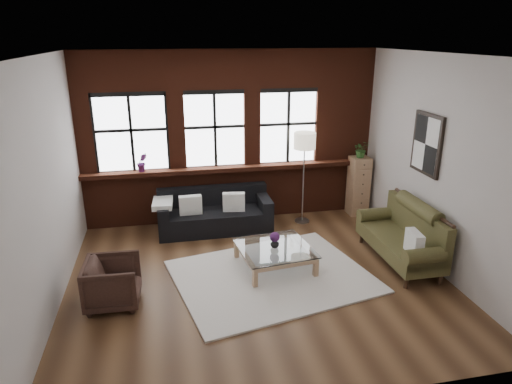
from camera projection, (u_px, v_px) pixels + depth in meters
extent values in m
plane|color=#482C1A|center=(257.00, 278.00, 6.81)|extent=(5.50, 5.50, 0.00)
plane|color=white|center=(258.00, 55.00, 5.75)|extent=(5.50, 5.50, 0.00)
plane|color=#B9B1AC|center=(231.00, 137.00, 8.59)|extent=(5.50, 0.00, 5.50)
plane|color=#B9B1AC|center=(316.00, 259.00, 3.97)|extent=(5.50, 0.00, 5.50)
plane|color=#B9B1AC|center=(45.00, 189.00, 5.76)|extent=(0.00, 5.00, 5.00)
plane|color=#B9B1AC|center=(438.00, 165.00, 6.80)|extent=(0.00, 5.00, 5.00)
cube|color=#4F2012|center=(232.00, 168.00, 8.64)|extent=(5.50, 0.30, 0.08)
cube|color=beige|center=(272.00, 276.00, 6.83)|extent=(3.17, 2.71, 0.03)
cube|color=white|center=(191.00, 205.00, 8.13)|extent=(0.40, 0.15, 0.34)
cube|color=white|center=(234.00, 202.00, 8.28)|extent=(0.42, 0.20, 0.34)
cube|color=white|center=(414.00, 243.00, 6.60)|extent=(0.18, 0.39, 0.34)
imported|color=black|center=(113.00, 283.00, 6.06)|extent=(0.74, 0.72, 0.64)
imported|color=#B2B2B2|center=(275.00, 243.00, 6.97)|extent=(0.18, 0.18, 0.14)
sphere|color=#53205D|center=(275.00, 237.00, 6.94)|extent=(0.15, 0.15, 0.15)
cube|color=#A77E5A|center=(358.00, 186.00, 9.06)|extent=(0.36, 0.36, 1.17)
imported|color=#2D5923|center=(361.00, 149.00, 8.81)|extent=(0.32, 0.28, 0.33)
imported|color=#53205D|center=(142.00, 162.00, 8.23)|extent=(0.22, 0.19, 0.34)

